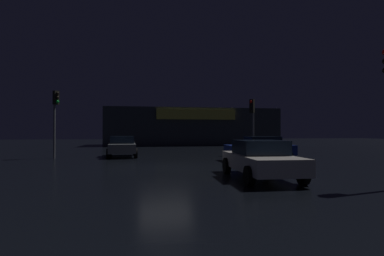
% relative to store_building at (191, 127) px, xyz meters
% --- Properties ---
extents(ground_plane, '(120.00, 120.00, 0.00)m').
position_rel_store_building_xyz_m(ground_plane, '(-5.50, -24.99, -2.37)').
color(ground_plane, black).
extents(store_building, '(21.94, 7.87, 4.73)m').
position_rel_store_building_xyz_m(store_building, '(0.00, 0.00, 0.00)').
color(store_building, '#33383D').
rests_on(store_building, ground).
extents(traffic_signal_main, '(0.42, 0.42, 4.11)m').
position_rel_store_building_xyz_m(traffic_signal_main, '(1.40, -18.65, 0.50)').
color(traffic_signal_main, '#595B60').
rests_on(traffic_signal_main, ground).
extents(traffic_signal_cross_left, '(0.43, 0.42, 4.38)m').
position_rel_store_building_xyz_m(traffic_signal_cross_left, '(-12.13, -18.94, 0.80)').
color(traffic_signal_cross_left, '#595B60').
rests_on(traffic_signal_cross_left, ground).
extents(car_near, '(3.99, 2.01, 1.44)m').
position_rel_store_building_xyz_m(car_near, '(0.35, -22.60, -1.62)').
color(car_near, navy).
rests_on(car_near, ground).
extents(car_far, '(2.11, 4.08, 1.41)m').
position_rel_store_building_xyz_m(car_far, '(-7.94, -18.28, -1.63)').
color(car_far, slate).
rests_on(car_far, ground).
extents(car_crossing, '(2.19, 4.59, 1.40)m').
position_rel_store_building_xyz_m(car_crossing, '(-2.38, -29.10, -1.65)').
color(car_crossing, silver).
rests_on(car_crossing, ground).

